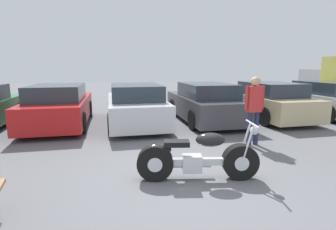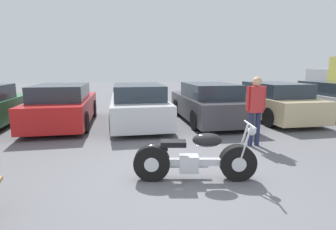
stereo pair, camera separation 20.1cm
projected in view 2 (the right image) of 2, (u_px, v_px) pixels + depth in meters
ground_plane at (182, 178)px, 4.76m from camera, size 60.00×60.00×0.00m
motorcycle at (193, 158)px, 4.63m from camera, size 2.16×0.81×1.03m
parked_car_red at (63, 106)px, 9.04m from camera, size 1.90×4.42×1.41m
parked_car_silver at (138, 105)px, 9.13m from camera, size 1.90×4.42×1.41m
parked_car_dark_grey at (208, 103)px, 9.64m from camera, size 1.90×4.42×1.41m
parked_car_champagne at (272, 102)px, 10.06m from camera, size 1.90×4.42×1.41m
parked_car_white at (329, 100)px, 10.54m from camera, size 1.90×4.42×1.41m
person_standing at (256, 105)px, 6.54m from camera, size 0.52×0.23×1.75m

